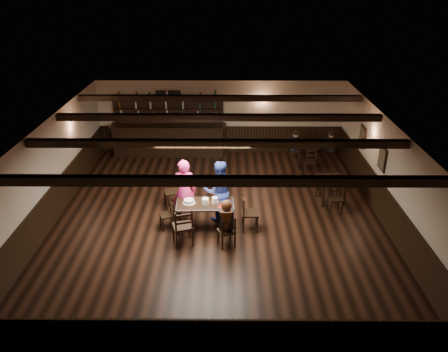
{
  "coord_description": "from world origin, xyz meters",
  "views": [
    {
      "loc": [
        0.23,
        -10.49,
        6.22
      ],
      "look_at": [
        0.15,
        0.2,
        1.2
      ],
      "focal_mm": 35.0,
      "sensor_mm": 36.0,
      "label": 1
    }
  ],
  "objects_px": {
    "chair_near_left": "(183,225)",
    "chair_near_right": "(227,230)",
    "cake": "(189,201)",
    "dining_table": "(205,206)",
    "bar_counter": "(169,136)",
    "woman_pink": "(184,191)",
    "man_blue": "(219,191)"
  },
  "relations": [
    {
      "from": "cake",
      "to": "chair_near_left",
      "type": "bearing_deg",
      "value": -95.69
    },
    {
      "from": "man_blue",
      "to": "chair_near_right",
      "type": "bearing_deg",
      "value": 89.8
    },
    {
      "from": "chair_near_left",
      "to": "bar_counter",
      "type": "xyz_separation_m",
      "value": [
        -1.08,
        6.05,
        0.13
      ]
    },
    {
      "from": "chair_near_right",
      "to": "bar_counter",
      "type": "xyz_separation_m",
      "value": [
        -2.16,
        6.11,
        0.24
      ]
    },
    {
      "from": "chair_near_left",
      "to": "woman_pink",
      "type": "relative_size",
      "value": 0.57
    },
    {
      "from": "chair_near_right",
      "to": "woman_pink",
      "type": "xyz_separation_m",
      "value": [
        -1.16,
        1.31,
        0.41
      ]
    },
    {
      "from": "chair_near_right",
      "to": "woman_pink",
      "type": "distance_m",
      "value": 1.8
    },
    {
      "from": "man_blue",
      "to": "cake",
      "type": "xyz_separation_m",
      "value": [
        -0.77,
        -0.47,
        -0.07
      ]
    },
    {
      "from": "man_blue",
      "to": "dining_table",
      "type": "bearing_deg",
      "value": 44.79
    },
    {
      "from": "chair_near_left",
      "to": "chair_near_right",
      "type": "xyz_separation_m",
      "value": [
        1.08,
        -0.06,
        -0.11
      ]
    },
    {
      "from": "dining_table",
      "to": "man_blue",
      "type": "bearing_deg",
      "value": 54.63
    },
    {
      "from": "chair_near_right",
      "to": "cake",
      "type": "bearing_deg",
      "value": 138.52
    },
    {
      "from": "dining_table",
      "to": "chair_near_left",
      "type": "xyz_separation_m",
      "value": [
        -0.5,
        -0.79,
        -0.07
      ]
    },
    {
      "from": "chair_near_right",
      "to": "bar_counter",
      "type": "bearing_deg",
      "value": 109.5
    },
    {
      "from": "dining_table",
      "to": "chair_near_left",
      "type": "distance_m",
      "value": 0.94
    },
    {
      "from": "dining_table",
      "to": "woman_pink",
      "type": "bearing_deg",
      "value": 141.95
    },
    {
      "from": "dining_table",
      "to": "woman_pink",
      "type": "height_order",
      "value": "woman_pink"
    },
    {
      "from": "dining_table",
      "to": "cake",
      "type": "distance_m",
      "value": 0.44
    },
    {
      "from": "man_blue",
      "to": "bar_counter",
      "type": "bearing_deg",
      "value": -77.72
    },
    {
      "from": "chair_near_left",
      "to": "cake",
      "type": "height_order",
      "value": "chair_near_left"
    },
    {
      "from": "chair_near_left",
      "to": "woman_pink",
      "type": "xyz_separation_m",
      "value": [
        -0.08,
        1.25,
        0.3
      ]
    },
    {
      "from": "woman_pink",
      "to": "man_blue",
      "type": "relative_size",
      "value": 1.04
    },
    {
      "from": "chair_near_right",
      "to": "woman_pink",
      "type": "bearing_deg",
      "value": 131.59
    },
    {
      "from": "chair_near_right",
      "to": "cake",
      "type": "relative_size",
      "value": 2.51
    },
    {
      "from": "dining_table",
      "to": "man_blue",
      "type": "distance_m",
      "value": 0.64
    },
    {
      "from": "chair_near_right",
      "to": "man_blue",
      "type": "bearing_deg",
      "value": 99.64
    },
    {
      "from": "chair_near_left",
      "to": "chair_near_right",
      "type": "bearing_deg",
      "value": -3.3
    },
    {
      "from": "chair_near_right",
      "to": "bar_counter",
      "type": "height_order",
      "value": "bar_counter"
    },
    {
      "from": "chair_near_right",
      "to": "bar_counter",
      "type": "relative_size",
      "value": 0.2
    },
    {
      "from": "chair_near_right",
      "to": "man_blue",
      "type": "xyz_separation_m",
      "value": [
        -0.23,
        1.35,
        0.38
      ]
    },
    {
      "from": "dining_table",
      "to": "bar_counter",
      "type": "height_order",
      "value": "bar_counter"
    },
    {
      "from": "dining_table",
      "to": "cake",
      "type": "xyz_separation_m",
      "value": [
        -0.42,
        0.03,
        0.13
      ]
    }
  ]
}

